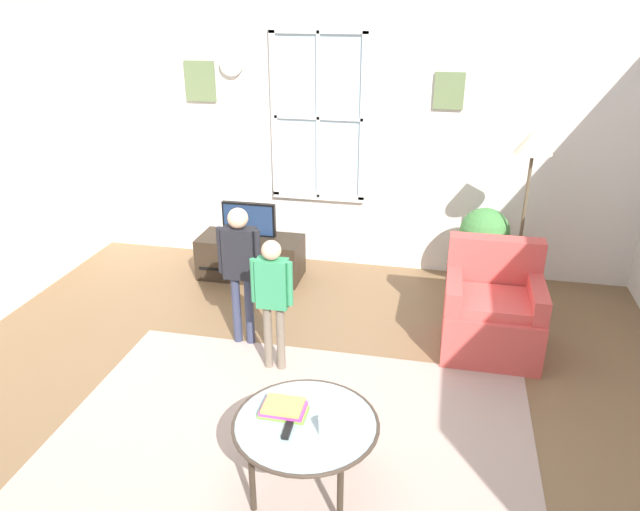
{
  "coord_description": "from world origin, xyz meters",
  "views": [
    {
      "loc": [
        0.96,
        -3.25,
        2.67
      ],
      "look_at": [
        0.15,
        0.52,
        1.0
      ],
      "focal_mm": 33.65,
      "sensor_mm": 36.0,
      "label": 1
    }
  ],
  "objects": [
    {
      "name": "ground_plane",
      "position": [
        0.0,
        0.0,
        -0.01
      ],
      "size": [
        6.28,
        5.94,
        0.02
      ],
      "primitive_type": "cube",
      "color": "brown"
    },
    {
      "name": "back_wall",
      "position": [
        -0.01,
        2.73,
        1.34
      ],
      "size": [
        5.68,
        0.17,
        2.66
      ],
      "color": "silver",
      "rests_on": "ground_plane"
    },
    {
      "name": "area_rug",
      "position": [
        0.12,
        -0.22,
        0.0
      ],
      "size": [
        3.12,
        2.17,
        0.01
      ],
      "primitive_type": "cube",
      "color": "tan",
      "rests_on": "ground_plane"
    },
    {
      "name": "tv_stand",
      "position": [
        -0.92,
        2.12,
        0.21
      ],
      "size": [
        1.05,
        0.48,
        0.43
      ],
      "color": "#2D2319",
      "rests_on": "ground_plane"
    },
    {
      "name": "television",
      "position": [
        -0.92,
        2.12,
        0.62
      ],
      "size": [
        0.55,
        0.08,
        0.37
      ],
      "color": "#4C4C4C",
      "rests_on": "tv_stand"
    },
    {
      "name": "armchair",
      "position": [
        1.42,
        1.23,
        0.33
      ],
      "size": [
        0.76,
        0.74,
        0.87
      ],
      "color": "#D14C47",
      "rests_on": "ground_plane"
    },
    {
      "name": "coffee_table",
      "position": [
        0.3,
        -0.59,
        0.43
      ],
      "size": [
        0.84,
        0.84,
        0.46
      ],
      "color": "#99B2B7",
      "rests_on": "ground_plane"
    },
    {
      "name": "book_stack",
      "position": [
        0.16,
        -0.54,
        0.49
      ],
      "size": [
        0.27,
        0.18,
        0.07
      ],
      "color": "#82C241",
      "rests_on": "coffee_table"
    },
    {
      "name": "cup",
      "position": [
        0.43,
        -0.65,
        0.5
      ],
      "size": [
        0.07,
        0.07,
        0.1
      ],
      "primitive_type": "cylinder",
      "color": "white",
      "rests_on": "coffee_table"
    },
    {
      "name": "remote_near_books",
      "position": [
        0.22,
        -0.69,
        0.47
      ],
      "size": [
        0.04,
        0.14,
        0.02
      ],
      "primitive_type": "cube",
      "rotation": [
        0.0,
        0.0,
        0.03
      ],
      "color": "black",
      "rests_on": "coffee_table"
    },
    {
      "name": "person_green_shirt",
      "position": [
        -0.22,
        0.56,
        0.67
      ],
      "size": [
        0.32,
        0.15,
        1.07
      ],
      "color": "#726656",
      "rests_on": "ground_plane"
    },
    {
      "name": "person_black_shirt",
      "position": [
        -0.58,
        0.87,
        0.74
      ],
      "size": [
        0.36,
        0.16,
        1.18
      ],
      "color": "#333851",
      "rests_on": "ground_plane"
    },
    {
      "name": "potted_plant_by_window",
      "position": [
        1.37,
        2.19,
        0.55
      ],
      "size": [
        0.46,
        0.46,
        0.88
      ],
      "color": "#9E6B4C",
      "rests_on": "ground_plane"
    },
    {
      "name": "floor_lamp",
      "position": [
        1.66,
        1.93,
        1.42
      ],
      "size": [
        0.32,
        0.32,
        1.69
      ],
      "color": "black",
      "rests_on": "ground_plane"
    }
  ]
}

